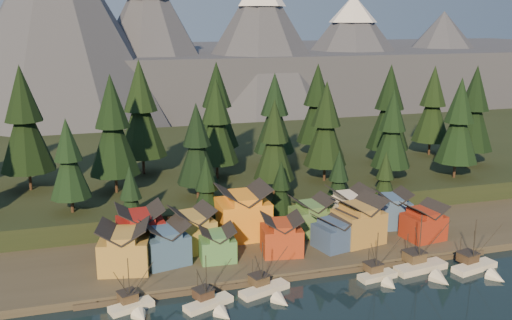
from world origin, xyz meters
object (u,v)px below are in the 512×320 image
object	(u,v)px
house_front_1	(165,242)
house_back_0	(141,228)
boat_0	(133,300)
boat_5	(425,262)
boat_1	(212,298)
boat_2	(268,285)
boat_4	(380,270)
house_front_0	(124,246)
house_back_1	(192,228)
boat_6	(480,262)

from	to	relation	value
house_front_1	house_back_0	world-z (taller)	house_back_0
boat_0	boat_5	world-z (taller)	boat_5
house_front_1	boat_1	bearing A→B (deg)	-86.15
boat_2	boat_4	xyz separation A→B (m)	(21.50, -0.55, 0.15)
boat_2	boat_5	bearing A→B (deg)	-18.95
house_front_1	house_back_0	size ratio (longest dim) A/B	0.98
house_front_0	house_back_1	bearing A→B (deg)	34.07
house_back_0	house_back_1	distance (m)	10.20
house_back_0	house_front_0	bearing A→B (deg)	-119.16
boat_1	house_front_0	xyz separation A→B (m)	(-12.77, 16.35, 4.33)
house_front_1	house_front_0	bearing A→B (deg)	172.94
boat_5	house_front_0	bearing A→B (deg)	156.69
boat_2	boat_6	xyz separation A→B (m)	(41.30, -2.74, 0.24)
boat_1	house_back_0	size ratio (longest dim) A/B	1.04
boat_5	boat_2	bearing A→B (deg)	171.34
boat_1	boat_2	bearing A→B (deg)	-11.00
boat_0	house_back_1	size ratio (longest dim) A/B	1.07
boat_5	house_back_0	size ratio (longest dim) A/B	1.27
boat_6	house_back_0	world-z (taller)	house_back_0
house_back_1	house_front_0	bearing A→B (deg)	-168.43
boat_2	house_front_0	distance (m)	27.67
boat_6	house_front_0	bearing A→B (deg)	152.53
boat_4	house_front_0	distance (m)	47.35
boat_4	house_back_1	size ratio (longest dim) A/B	1.06
boat_0	boat_6	size ratio (longest dim) A/B	0.90
boat_1	house_back_0	bearing A→B (deg)	89.46
boat_1	boat_5	world-z (taller)	boat_5
boat_1	house_front_1	xyz separation A→B (m)	(-5.17, 17.13, 3.92)
boat_4	boat_6	xyz separation A→B (m)	(19.80, -2.18, 0.10)
boat_0	boat_4	size ratio (longest dim) A/B	1.01
boat_5	boat_4	bearing A→B (deg)	173.79
house_back_1	boat_1	bearing A→B (deg)	-103.35
house_front_1	boat_4	bearing A→B (deg)	-35.88
house_front_1	house_back_1	distance (m)	7.83
boat_1	boat_4	world-z (taller)	boat_1
boat_4	boat_5	world-z (taller)	boat_5
boat_5	house_back_0	bearing A→B (deg)	148.36
boat_1	boat_0	bearing A→B (deg)	145.83
boat_5	house_front_1	xyz separation A→B (m)	(-46.78, 15.38, 3.51)
boat_4	house_back_0	xyz separation A→B (m)	(-41.09, 22.26, 4.56)
boat_1	boat_6	size ratio (longest dim) A/B	0.90
boat_0	boat_6	xyz separation A→B (m)	(64.36, -3.58, 0.07)
boat_4	house_front_1	world-z (taller)	house_front_1
house_front_1	house_back_1	xyz separation A→B (m)	(6.10, 4.89, 0.35)
boat_2	house_back_1	xyz separation A→B (m)	(-9.53, 20.06, 4.30)
house_front_0	boat_4	bearing A→B (deg)	-6.89
house_front_1	house_back_0	bearing A→B (deg)	108.24
boat_5	house_back_1	bearing A→B (deg)	145.23
boat_2	house_back_1	world-z (taller)	house_back_1
boat_5	house_back_0	world-z (taller)	house_back_0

